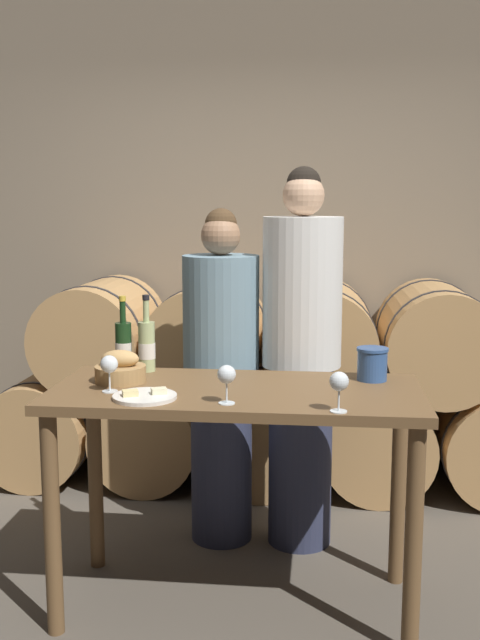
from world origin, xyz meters
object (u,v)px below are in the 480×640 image
at_px(blue_crock, 372,363).
at_px(person_right, 301,358).
at_px(wine_glass_left, 227,376).
at_px(wine_glass_center, 339,383).
at_px(person_left, 221,377).
at_px(bread_basket, 120,370).
at_px(wine_bottle_white, 147,345).
at_px(tasting_table, 236,424).
at_px(cheese_plate, 145,396).
at_px(wine_glass_far_left, 109,365).
at_px(wine_bottle_red, 123,345).

bearing_deg(blue_crock, person_right, 125.43).
relative_size(blue_crock, wine_glass_left, 0.94).
distance_m(person_right, wine_glass_center, 0.92).
bearing_deg(blue_crock, wine_glass_center, -106.62).
distance_m(person_left, bread_basket, 0.67).
distance_m(wine_bottle_white, wine_glass_center, 0.98).
xyz_separation_m(tasting_table, wine_bottle_white, (-0.42, 0.26, 0.26)).
height_order(tasting_table, blue_crock, blue_crock).
relative_size(cheese_plate, wine_glass_center, 1.67).
xyz_separation_m(blue_crock, cheese_plate, (-0.85, -0.38, -0.06)).
bearing_deg(wine_bottle_white, wine_glass_left, -50.13).
bearing_deg(person_left, wine_glass_center, -59.49).
bearing_deg(wine_glass_far_left, wine_bottle_white, 80.72).
xyz_separation_m(wine_bottle_red, cheese_plate, (0.21, -0.48, -0.10)).
relative_size(wine_bottle_white, bread_basket, 1.61).
relative_size(bread_basket, cheese_plate, 0.86).
bearing_deg(wine_glass_far_left, person_left, 65.24).
relative_size(blue_crock, bread_basket, 0.65).
bearing_deg(blue_crock, wine_bottle_red, 175.04).
bearing_deg(cheese_plate, wine_glass_left, -7.08).
distance_m(tasting_table, person_right, 0.68).
bearing_deg(tasting_table, blue_crock, 20.38).
bearing_deg(wine_glass_far_left, cheese_plate, -27.78).
height_order(cheese_plate, wine_glass_far_left, wine_glass_far_left).
relative_size(wine_glass_left, wine_glass_center, 1.00).
bearing_deg(bread_basket, blue_crock, 7.81).
xyz_separation_m(bread_basket, wine_glass_center, (0.87, -0.35, 0.05)).
bearing_deg(wine_glass_far_left, wine_bottle_red, 97.20).
height_order(tasting_table, bread_basket, bread_basket).
height_order(wine_bottle_white, bread_basket, wine_bottle_white).
height_order(person_left, wine_glass_far_left, person_left).
xyz_separation_m(tasting_table, wine_glass_far_left, (-0.48, -0.10, 0.25)).
distance_m(person_left, person_right, 0.39).
bearing_deg(wine_glass_center, cheese_plate, 171.91).
distance_m(cheese_plate, wine_glass_far_left, 0.20).
bearing_deg(bread_basket, person_right, 38.05).
relative_size(blue_crock, cheese_plate, 0.56).
relative_size(wine_bottle_red, bread_basket, 1.56).
relative_size(person_left, wine_glass_left, 11.23).
relative_size(person_right, blue_crock, 13.31).
bearing_deg(cheese_plate, blue_crock, 24.19).
height_order(wine_bottle_red, wine_glass_center, wine_bottle_red).
distance_m(wine_bottle_red, wine_glass_far_left, 0.40).
bearing_deg(tasting_table, bread_basket, 172.90).
height_order(wine_bottle_red, wine_glass_far_left, wine_bottle_red).
distance_m(cheese_plate, wine_glass_center, 0.72).
distance_m(tasting_table, bread_basket, 0.52).
bearing_deg(wine_bottle_red, bread_basket, -78.33).
bearing_deg(wine_bottle_white, cheese_plate, -77.90).
bearing_deg(wine_bottle_red, blue_crock, -4.96).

